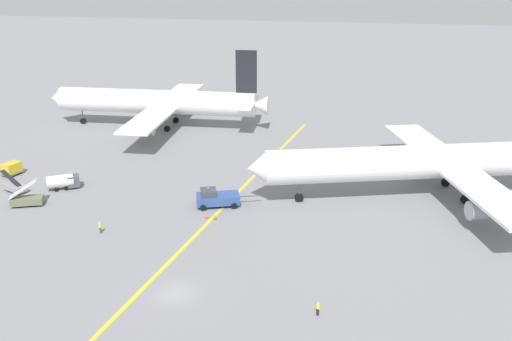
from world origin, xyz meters
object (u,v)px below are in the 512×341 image
object	(u,v)px
gse_stair_truck_yellow	(27,199)
traffic_cone_wingtip_port	(206,216)
gse_fuel_bowser_stubby	(64,181)
gse_belt_loader_portside	(15,187)
pushback_tug	(217,198)
airliner_being_pushed	(439,162)
ground_crew_wing_walker_right	(100,227)
traffic_cone_wingtip_starboard	(215,217)
airliner_at_gate_left	(159,102)
ground_crew_marshaller_foreground	(318,308)
gse_container_dolly_flat	(12,168)

from	to	relation	value
gse_stair_truck_yellow	traffic_cone_wingtip_port	size ratio (longest dim) A/B	8.23
gse_fuel_bowser_stubby	traffic_cone_wingtip_port	xyz separation A→B (m)	(25.15, -5.68, -1.05)
gse_belt_loader_portside	pushback_tug	bearing A→B (deg)	1.98
airliner_being_pushed	gse_stair_truck_yellow	xyz separation A→B (m)	(-59.63, -16.06, -4.48)
ground_crew_wing_walker_right	pushback_tug	bearing A→B (deg)	42.44
airliner_being_pushed	pushback_tug	world-z (taller)	airliner_being_pushed
traffic_cone_wingtip_port	traffic_cone_wingtip_starboard	distance (m)	1.27
pushback_tug	gse_fuel_bowser_stubby	size ratio (longest dim) A/B	1.83
gse_stair_truck_yellow	ground_crew_wing_walker_right	size ratio (longest dim) A/B	2.85
ground_crew_wing_walker_right	gse_belt_loader_portside	bearing A→B (deg)	151.84
traffic_cone_wingtip_port	ground_crew_wing_walker_right	bearing A→B (deg)	-149.42
pushback_tug	ground_crew_wing_walker_right	xyz separation A→B (m)	(-12.77, -11.67, -0.37)
airliner_at_gate_left	ground_crew_wing_walker_right	size ratio (longest dim) A/B	28.10
airliner_being_pushed	traffic_cone_wingtip_port	size ratio (longest dim) A/B	93.64
ground_crew_marshaller_foreground	traffic_cone_wingtip_port	xyz separation A→B (m)	(-17.59, 19.78, -0.54)
gse_fuel_bowser_stubby	gse_container_dolly_flat	distance (m)	12.54
gse_stair_truck_yellow	ground_crew_marshaller_foreground	size ratio (longest dim) A/B	3.12
gse_fuel_bowser_stubby	ground_crew_wing_walker_right	distance (m)	18.20
airliner_being_pushed	gse_stair_truck_yellow	distance (m)	61.92
ground_crew_marshaller_foreground	airliner_being_pushed	bearing A→B (deg)	66.79
pushback_tug	gse_belt_loader_portside	size ratio (longest dim) A/B	1.88
gse_fuel_bowser_stubby	traffic_cone_wingtip_starboard	bearing A→B (deg)	-12.28
airliner_at_gate_left	airliner_being_pushed	xyz separation A→B (m)	(55.47, -27.58, -0.01)
gse_stair_truck_yellow	gse_belt_loader_portside	distance (m)	6.64
pushback_tug	traffic_cone_wingtip_port	bearing A→B (deg)	-94.13
gse_belt_loader_portside	traffic_cone_wingtip_starboard	world-z (taller)	gse_belt_loader_portside
airliner_being_pushed	ground_crew_wing_walker_right	distance (m)	50.30
airliner_at_gate_left	pushback_tug	world-z (taller)	airliner_at_gate_left
gse_container_dolly_flat	traffic_cone_wingtip_starboard	size ratio (longest dim) A/B	6.11
traffic_cone_wingtip_starboard	gse_fuel_bowser_stubby	bearing A→B (deg)	167.72
gse_stair_truck_yellow	traffic_cone_wingtip_starboard	bearing A→B (deg)	2.29
gse_belt_loader_portside	ground_crew_wing_walker_right	size ratio (longest dim) A/B	2.89
gse_belt_loader_portside	gse_container_dolly_flat	size ratio (longest dim) A/B	1.37
airliner_being_pushed	gse_fuel_bowser_stubby	size ratio (longest dim) A/B	10.93
traffic_cone_wingtip_starboard	gse_stair_truck_yellow	bearing A→B (deg)	-177.71
traffic_cone_wingtip_starboard	gse_container_dolly_flat	bearing A→B (deg)	165.72
gse_fuel_bowser_stubby	gse_container_dolly_flat	bearing A→B (deg)	161.41
traffic_cone_wingtip_port	gse_container_dolly_flat	bearing A→B (deg)	165.35
airliner_at_gate_left	airliner_being_pushed	size ratio (longest dim) A/B	0.87
gse_belt_loader_portside	gse_fuel_bowser_stubby	size ratio (longest dim) A/B	0.98
gse_stair_truck_yellow	traffic_cone_wingtip_starboard	world-z (taller)	gse_stair_truck_yellow
pushback_tug	gse_container_dolly_flat	bearing A→B (deg)	171.82
gse_belt_loader_portside	gse_container_dolly_flat	xyz separation A→B (m)	(-4.86, 6.49, 0.35)
gse_fuel_bowser_stubby	ground_crew_wing_walker_right	xyz separation A→B (m)	(12.69, -13.04, -0.43)
traffic_cone_wingtip_starboard	ground_crew_wing_walker_right	bearing A→B (deg)	-152.01
airliner_being_pushed	gse_container_dolly_flat	xyz separation A→B (m)	(-69.47, -5.18, -4.33)
pushback_tug	traffic_cone_wingtip_starboard	xyz separation A→B (m)	(0.95, -4.38, -0.99)
pushback_tug	ground_crew_wing_walker_right	bearing A→B (deg)	-137.56
gse_stair_truck_yellow	gse_belt_loader_portside	size ratio (longest dim) A/B	0.98
gse_container_dolly_flat	traffic_cone_wingtip_starboard	world-z (taller)	gse_container_dolly_flat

